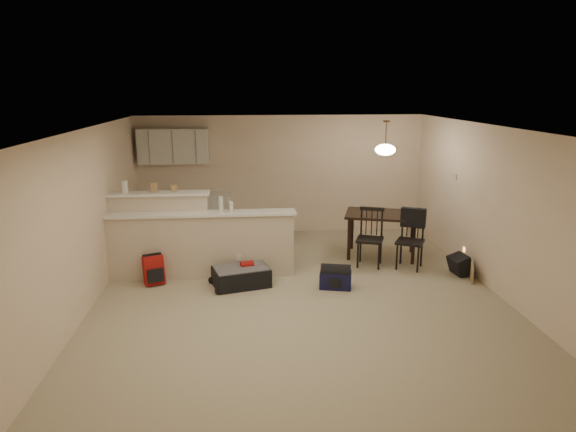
{
  "coord_description": "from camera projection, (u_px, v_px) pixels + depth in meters",
  "views": [
    {
      "loc": [
        -0.79,
        -7.24,
        3.05
      ],
      "look_at": [
        -0.1,
        0.7,
        1.05
      ],
      "focal_mm": 32.0,
      "sensor_mm": 36.0,
      "label": 1
    }
  ],
  "objects": [
    {
      "name": "cardboard_sheet",
      "position": [
        472.0,
        272.0,
        8.28
      ],
      "size": [
        0.15,
        0.38,
        0.3
      ],
      "primitive_type": "cube",
      "rotation": [
        0.0,
        0.0,
        1.23
      ],
      "color": "#A38454",
      "rests_on": "ground"
    },
    {
      "name": "room",
      "position": [
        299.0,
        214.0,
        7.5
      ],
      "size": [
        7.0,
        7.02,
        2.5
      ],
      "color": "#B3A78A",
      "rests_on": "ground"
    },
    {
      "name": "cereal_box",
      "position": [
        154.0,
        188.0,
        8.34
      ],
      "size": [
        0.1,
        0.07,
        0.16
      ],
      "primitive_type": "cube",
      "color": "#A38454",
      "rests_on": "breakfast_bar"
    },
    {
      "name": "pendant_lamp",
      "position": [
        385.0,
        149.0,
        9.09
      ],
      "size": [
        0.36,
        0.36,
        0.62
      ],
      "color": "brown",
      "rests_on": "room"
    },
    {
      "name": "navy_duffel",
      "position": [
        336.0,
        280.0,
        8.01
      ],
      "size": [
        0.53,
        0.37,
        0.27
      ],
      "primitive_type": "cube",
      "rotation": [
        0.0,
        0.0,
        -0.23
      ],
      "color": "#13133C",
      "rests_on": "ground"
    },
    {
      "name": "small_box",
      "position": [
        174.0,
        188.0,
        8.38
      ],
      "size": [
        0.08,
        0.06,
        0.12
      ],
      "primitive_type": "cube",
      "color": "#A38454",
      "rests_on": "breakfast_bar"
    },
    {
      "name": "thermostat",
      "position": [
        455.0,
        177.0,
        9.19
      ],
      "size": [
        0.02,
        0.12,
        0.12
      ],
      "primitive_type": "cube",
      "color": "beige",
      "rests_on": "room"
    },
    {
      "name": "red_backpack",
      "position": [
        154.0,
        270.0,
        8.15
      ],
      "size": [
        0.36,
        0.29,
        0.46
      ],
      "primitive_type": "cube",
      "rotation": [
        0.0,
        0.0,
        0.38
      ],
      "color": "#AB1513",
      "rests_on": "ground"
    },
    {
      "name": "suitcase",
      "position": [
        241.0,
        277.0,
        8.1
      ],
      "size": [
        0.97,
        0.76,
        0.29
      ],
      "primitive_type": "cube",
      "rotation": [
        0.0,
        0.0,
        0.27
      ],
      "color": "black",
      "rests_on": "ground"
    },
    {
      "name": "upper_cabinets",
      "position": [
        174.0,
        146.0,
        10.37
      ],
      "size": [
        1.4,
        0.34,
        0.7
      ],
      "primitive_type": "cube",
      "color": "white",
      "rests_on": "room"
    },
    {
      "name": "black_daypack",
      "position": [
        460.0,
        265.0,
        8.59
      ],
      "size": [
        0.3,
        0.39,
        0.32
      ],
      "primitive_type": "cube",
      "rotation": [
        0.0,
        0.0,
        1.69
      ],
      "color": "black",
      "rests_on": "ground"
    },
    {
      "name": "bottle_b",
      "position": [
        231.0,
        206.0,
        8.31
      ],
      "size": [
        0.06,
        0.06,
        0.18
      ],
      "primitive_type": "cylinder",
      "color": "silver",
      "rests_on": "breakfast_bar"
    },
    {
      "name": "kitchen_counter",
      "position": [
        186.0,
        217.0,
        10.61
      ],
      "size": [
        1.8,
        0.6,
        0.9
      ],
      "primitive_type": "cube",
      "color": "white",
      "rests_on": "ground"
    },
    {
      "name": "dining_table",
      "position": [
        382.0,
        219.0,
        9.39
      ],
      "size": [
        1.5,
        1.21,
        0.82
      ],
      "rotation": [
        0.0,
        0.0,
        -0.29
      ],
      "color": "black",
      "rests_on": "ground"
    },
    {
      "name": "dining_chair_near",
      "position": [
        370.0,
        238.0,
        8.92
      ],
      "size": [
        0.56,
        0.55,
        1.02
      ],
      "primitive_type": null,
      "rotation": [
        0.0,
        0.0,
        -0.35
      ],
      "color": "black",
      "rests_on": "ground"
    },
    {
      "name": "bottle_a",
      "position": [
        221.0,
        204.0,
        8.28
      ],
      "size": [
        0.07,
        0.07,
        0.26
      ],
      "primitive_type": "cylinder",
      "color": "silver",
      "rests_on": "breakfast_bar"
    },
    {
      "name": "breakfast_bar",
      "position": [
        187.0,
        240.0,
        8.46
      ],
      "size": [
        3.08,
        0.58,
        1.39
      ],
      "color": "beige",
      "rests_on": "ground"
    },
    {
      "name": "jar",
      "position": [
        125.0,
        187.0,
        8.3
      ],
      "size": [
        0.1,
        0.1,
        0.2
      ],
      "primitive_type": "cylinder",
      "color": "silver",
      "rests_on": "breakfast_bar"
    },
    {
      "name": "dining_chair_far",
      "position": [
        410.0,
        240.0,
        8.81
      ],
      "size": [
        0.59,
        0.58,
        1.01
      ],
      "primitive_type": null,
      "rotation": [
        0.0,
        0.0,
        -0.5
      ],
      "color": "black",
      "rests_on": "ground"
    }
  ]
}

